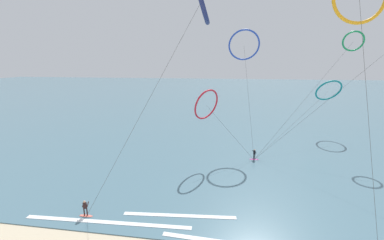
{
  "coord_description": "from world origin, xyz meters",
  "views": [
    {
      "loc": [
        4.67,
        -9.01,
        14.94
      ],
      "look_at": [
        0.0,
        23.16,
        7.05
      ],
      "focal_mm": 22.64,
      "sensor_mm": 36.0,
      "label": 1
    }
  ],
  "objects_px": {
    "kite_emerald": "(353,41)",
    "kite_crimson": "(206,105)",
    "kite_navy": "(201,0)",
    "surfer_coral": "(85,209)",
    "surfer_magenta": "(254,155)",
    "kite_teal": "(329,91)",
    "kite_cobalt": "(244,45)"
  },
  "relations": [
    {
      "from": "surfer_magenta",
      "to": "kite_teal",
      "type": "bearing_deg",
      "value": 106.25
    },
    {
      "from": "surfer_coral",
      "to": "kite_emerald",
      "type": "distance_m",
      "value": 45.77
    },
    {
      "from": "kite_emerald",
      "to": "kite_crimson",
      "type": "bearing_deg",
      "value": 33.72
    },
    {
      "from": "kite_teal",
      "to": "kite_cobalt",
      "type": "bearing_deg",
      "value": 13.94
    },
    {
      "from": "surfer_coral",
      "to": "kite_navy",
      "type": "relative_size",
      "value": 0.08
    },
    {
      "from": "surfer_magenta",
      "to": "kite_crimson",
      "type": "distance_m",
      "value": 11.1
    },
    {
      "from": "kite_emerald",
      "to": "kite_navy",
      "type": "distance_m",
      "value": 32.05
    },
    {
      "from": "surfer_coral",
      "to": "kite_crimson",
      "type": "xyz_separation_m",
      "value": [
        10.5,
        15.05,
        8.07
      ]
    },
    {
      "from": "kite_emerald",
      "to": "kite_navy",
      "type": "xyz_separation_m",
      "value": [
        -22.74,
        -22.5,
        1.95
      ]
    },
    {
      "from": "surfer_coral",
      "to": "kite_emerald",
      "type": "xyz_separation_m",
      "value": [
        33.61,
        25.78,
        17.32
      ]
    },
    {
      "from": "kite_crimson",
      "to": "kite_teal",
      "type": "bearing_deg",
      "value": 165.36
    },
    {
      "from": "kite_teal",
      "to": "kite_emerald",
      "type": "distance_m",
      "value": 11.04
    },
    {
      "from": "kite_cobalt",
      "to": "surfer_magenta",
      "type": "bearing_deg",
      "value": 101.11
    },
    {
      "from": "kite_navy",
      "to": "surfer_magenta",
      "type": "bearing_deg",
      "value": -29.15
    },
    {
      "from": "kite_navy",
      "to": "surfer_coral",
      "type": "bearing_deg",
      "value": 104.84
    },
    {
      "from": "surfer_coral",
      "to": "kite_teal",
      "type": "height_order",
      "value": "kite_teal"
    },
    {
      "from": "kite_teal",
      "to": "kite_navy",
      "type": "distance_m",
      "value": 38.34
    },
    {
      "from": "kite_emerald",
      "to": "kite_teal",
      "type": "bearing_deg",
      "value": -79.31
    },
    {
      "from": "surfer_coral",
      "to": "kite_teal",
      "type": "bearing_deg",
      "value": -144.95
    },
    {
      "from": "surfer_magenta",
      "to": "kite_cobalt",
      "type": "xyz_separation_m",
      "value": [
        -1.92,
        7.33,
        16.8
      ]
    },
    {
      "from": "surfer_magenta",
      "to": "kite_teal",
      "type": "xyz_separation_m",
      "value": [
        15.51,
        15.45,
        8.47
      ]
    },
    {
      "from": "surfer_magenta",
      "to": "kite_cobalt",
      "type": "bearing_deg",
      "value": 166.06
    },
    {
      "from": "kite_navy",
      "to": "kite_crimson",
      "type": "height_order",
      "value": "kite_navy"
    },
    {
      "from": "kite_cobalt",
      "to": "kite_teal",
      "type": "bearing_deg",
      "value": -158.62
    },
    {
      "from": "kite_emerald",
      "to": "kite_cobalt",
      "type": "xyz_separation_m",
      "value": [
        -17.65,
        -1.52,
        -0.52
      ]
    },
    {
      "from": "surfer_magenta",
      "to": "kite_emerald",
      "type": "xyz_separation_m",
      "value": [
        15.73,
        8.86,
        17.32
      ]
    },
    {
      "from": "kite_navy",
      "to": "kite_crimson",
      "type": "distance_m",
      "value": 16.25
    },
    {
      "from": "kite_navy",
      "to": "kite_crimson",
      "type": "bearing_deg",
      "value": -0.14
    },
    {
      "from": "surfer_magenta",
      "to": "kite_teal",
      "type": "height_order",
      "value": "kite_teal"
    },
    {
      "from": "kite_teal",
      "to": "kite_cobalt",
      "type": "distance_m",
      "value": 20.96
    },
    {
      "from": "surfer_coral",
      "to": "kite_crimson",
      "type": "distance_m",
      "value": 20.05
    },
    {
      "from": "kite_crimson",
      "to": "kite_navy",
      "type": "bearing_deg",
      "value": 40.06
    }
  ]
}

